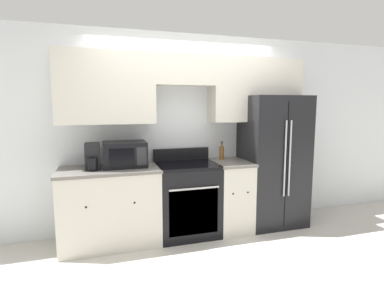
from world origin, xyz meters
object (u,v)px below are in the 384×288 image
object	(u,v)px
microwave	(125,154)
bottle	(222,152)
oven_range	(187,199)
refrigerator	(271,160)

from	to	relation	value
microwave	bottle	distance (m)	1.30
oven_range	microwave	size ratio (longest dim) A/B	2.13
refrigerator	microwave	xyz separation A→B (m)	(-2.01, -0.01, 0.18)
refrigerator	bottle	size ratio (longest dim) A/B	7.17
oven_range	bottle	size ratio (longest dim) A/B	4.35
bottle	oven_range	bearing A→B (deg)	-164.78
oven_range	microwave	xyz separation A→B (m)	(-0.76, 0.05, 0.61)
refrigerator	microwave	bearing A→B (deg)	-179.77
oven_range	refrigerator	size ratio (longest dim) A/B	0.61
microwave	bottle	world-z (taller)	microwave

